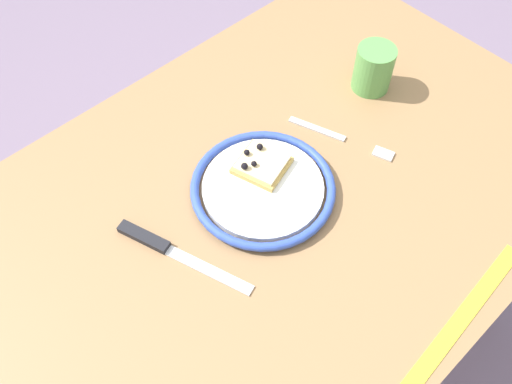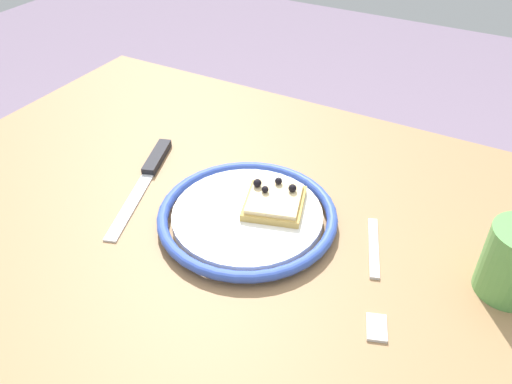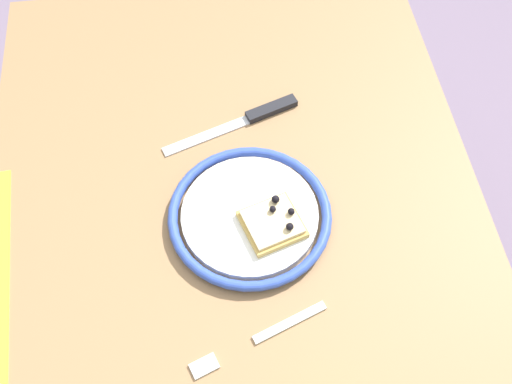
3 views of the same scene
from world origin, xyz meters
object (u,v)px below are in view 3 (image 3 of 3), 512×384
at_px(dining_table, 241,261).
at_px(fork, 258,338).
at_px(plate, 250,215).
at_px(pizza_slice_near, 272,220).
at_px(measuring_tape, 1,272).
at_px(knife, 254,116).

height_order(dining_table, fork, fork).
bearing_deg(plate, pizza_slice_near, -124.33).
relative_size(plate, fork, 1.25).
bearing_deg(measuring_tape, plate, -87.75).
bearing_deg(dining_table, pizza_slice_near, -84.55).
xyz_separation_m(knife, measuring_tape, (-0.23, 0.39, -0.00)).
bearing_deg(pizza_slice_near, plate, 55.67).
height_order(plate, knife, plate).
relative_size(knife, fork, 1.20).
distance_m(dining_table, knife, 0.24).
xyz_separation_m(dining_table, knife, (0.22, -0.05, 0.09)).
relative_size(dining_table, plate, 4.57).
height_order(plate, measuring_tape, plate).
distance_m(pizza_slice_near, measuring_tape, 0.40).
bearing_deg(plate, knife, -9.25).
height_order(dining_table, knife, knife).
bearing_deg(fork, dining_table, 2.24).
height_order(fork, measuring_tape, fork).
relative_size(pizza_slice_near, measuring_tape, 0.29).
relative_size(dining_table, measuring_tape, 3.19).
relative_size(knife, measuring_tape, 0.67).
distance_m(pizza_slice_near, fork, 0.17).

